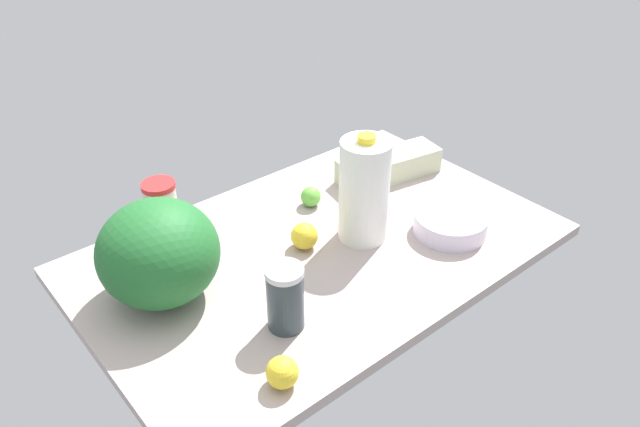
{
  "coord_description": "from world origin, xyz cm",
  "views": [
    {
      "loc": [
        -82.57,
        -99.08,
        99.02
      ],
      "look_at": [
        0.0,
        0.0,
        13.0
      ],
      "focal_mm": 35.0,
      "sensor_mm": 36.0,
      "label": 1
    }
  ],
  "objects": [
    {
      "name": "shaker_bottle",
      "position": [
        -24.24,
        -17.57,
        10.86
      ],
      "size": [
        8.27,
        8.27,
        15.64
      ],
      "color": "#2C3941",
      "rests_on": "countertop"
    },
    {
      "name": "lemon_by_jug",
      "position": [
        -34.79,
        -30.29,
        6.28
      ],
      "size": [
        6.56,
        6.56,
        6.56
      ],
      "primitive_type": "sphere",
      "color": "yellow",
      "rests_on": "countertop"
    },
    {
      "name": "egg_carton",
      "position": [
        38.51,
        13.78,
        6.79
      ],
      "size": [
        33.39,
        16.09,
        7.59
      ],
      "primitive_type": "cube",
      "rotation": [
        0.0,
        0.0,
        -0.18
      ],
      "color": "beige",
      "rests_on": "countertop"
    },
    {
      "name": "mixing_bowl",
      "position": [
        30.43,
        -17.21,
        5.74
      ],
      "size": [
        19.29,
        19.29,
        5.48
      ],
      "primitive_type": "cylinder",
      "color": "silver",
      "rests_on": "countertop"
    },
    {
      "name": "countertop",
      "position": [
        0.0,
        0.0,
        1.5
      ],
      "size": [
        120.0,
        76.0,
        3.0
      ],
      "primitive_type": "cube",
      "color": "#AD9C96",
      "rests_on": "ground"
    },
    {
      "name": "lemon_beside_bowl",
      "position": [
        -3.39,
        2.14,
        6.49
      ],
      "size": [
        6.98,
        6.98,
        6.98
      ],
      "primitive_type": "sphere",
      "color": "yellow",
      "rests_on": "countertop"
    },
    {
      "name": "milk_jug",
      "position": [
        11.49,
        -3.58,
        16.9
      ],
      "size": [
        12.81,
        12.81,
        29.36
      ],
      "color": "white",
      "rests_on": "countertop"
    },
    {
      "name": "lime_loose",
      "position": [
        10.35,
        16.47,
        5.86
      ],
      "size": [
        5.72,
        5.72,
        5.72
      ],
      "primitive_type": "sphere",
      "color": "#61B73F",
      "rests_on": "countertop"
    },
    {
      "name": "tumbler_cup",
      "position": [
        -27.86,
        30.36,
        10.8
      ],
      "size": [
        8.61,
        8.61,
        15.52
      ],
      "color": "beige",
      "rests_on": "countertop"
    },
    {
      "name": "watermelon",
      "position": [
        -39.59,
        8.5,
        15.03
      ],
      "size": [
        27.34,
        27.34,
        24.07
      ],
      "primitive_type": "ellipsoid",
      "color": "#21662C",
      "rests_on": "countertop"
    }
  ]
}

